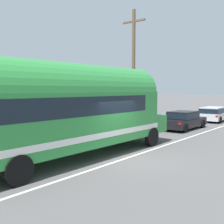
{
  "coord_description": "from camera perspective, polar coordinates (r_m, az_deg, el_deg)",
  "views": [
    {
      "loc": [
        6.97,
        -9.73,
        3.01
      ],
      "look_at": [
        -1.94,
        1.48,
        1.85
      ],
      "focal_mm": 44.67,
      "sensor_mm": 36.0,
      "label": 1
    }
  ],
  "objects": [
    {
      "name": "car_second",
      "position": [
        27.78,
        20.14,
        -0.23
      ],
      "size": [
        2.12,
        4.45,
        1.37
      ],
      "color": "silver",
      "rests_on": "ground"
    },
    {
      "name": "car_lead",
      "position": [
        21.73,
        14.41,
        -1.5
      ],
      "size": [
        1.99,
        4.64,
        1.37
      ],
      "color": "black",
      "rests_on": "ground"
    },
    {
      "name": "ground_plane",
      "position": [
        12.35,
        2.81,
        -9.48
      ],
      "size": [
        300.0,
        300.0,
        0.0
      ],
      "primitive_type": "plane",
      "color": "#565454"
    },
    {
      "name": "lane_markings",
      "position": [
        23.55,
        16.88,
        -2.89
      ],
      "size": [
        3.55,
        80.0,
        0.01
      ],
      "color": "silver",
      "rests_on": "ground"
    },
    {
      "name": "roadside_building",
      "position": [
        21.51,
        -15.77,
        2.24
      ],
      "size": [
        9.24,
        18.04,
        4.34
      ],
      "color": "gray",
      "rests_on": "ground"
    },
    {
      "name": "utility_pole",
      "position": [
        19.75,
        4.42,
        8.73
      ],
      "size": [
        1.8,
        0.24,
        8.5
      ],
      "color": "brown",
      "rests_on": "ground"
    },
    {
      "name": "painted_bus",
      "position": [
        11.74,
        -9.42,
        1.12
      ],
      "size": [
        2.75,
        12.48,
        4.12
      ],
      "color": "#2D8C3D",
      "rests_on": "ground"
    }
  ]
}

